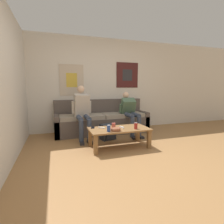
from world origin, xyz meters
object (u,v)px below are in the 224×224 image
Objects in this scene: backpack at (108,132)px; game_controller_near_left at (122,127)px; ceramic_bowl at (116,129)px; drink_can_blue at (109,128)px; person_seated_teen at (130,111)px; couch at (102,121)px; pillar_candle at (114,125)px; game_controller_near_right at (101,128)px; cell_phone at (93,128)px; person_seated_adult at (82,110)px; drink_can_red at (136,126)px; coffee_table at (119,131)px.

game_controller_near_left is (0.12, -0.55, 0.23)m from backpack.
drink_can_blue is at bearing -173.93° from ceramic_bowl.
person_seated_teen is 0.87m from backpack.
game_controller_near_left is at bearing -77.25° from backpack.
pillar_candle is at bearing -93.46° from couch.
drink_can_blue is (-0.14, -0.02, 0.03)m from ceramic_bowl.
game_controller_near_right is at bearing 126.47° from ceramic_bowl.
backpack is 3.07× the size of drink_can_blue.
pillar_candle is at bearing -16.11° from cell_phone.
cell_phone is at bearing 134.47° from ceramic_bowl.
ceramic_bowl is 0.34m from game_controller_near_right.
person_seated_adult is at bearing -145.71° from couch.
game_controller_near_left is at bearing -12.29° from game_controller_near_right.
drink_can_red is (0.38, -0.24, 0.01)m from pillar_candle.
drink_can_red is at bearing -63.90° from backpack.
couch is 1.16m from cell_phone.
couch is 2.26× the size of person_seated_teen.
coffee_table is at bearing -43.98° from pillar_candle.
ceramic_bowl is (0.47, -1.02, -0.25)m from person_seated_adult.
drink_can_blue reaches higher than pillar_candle.
couch is at bearing 34.29° from person_seated_adult.
drink_can_red is at bearing -27.08° from coffee_table.
coffee_table is 9.26× the size of game_controller_near_right.
person_seated_teen reaches higher than drink_can_red.
drink_can_blue is 0.30m from game_controller_near_right.
couch reaches higher than drink_can_red.
couch is at bearing 65.48° from cell_phone.
drink_can_blue is at bearing -106.02° from backpack.
drink_can_blue is at bearing -72.63° from person_seated_adult.
game_controller_near_right is at bearing 102.06° from drink_can_blue.
couch is at bearing 85.32° from ceramic_bowl.
cell_phone is (-0.44, -0.37, 0.22)m from backpack.
backpack is at bearing -93.50° from couch.
ceramic_bowl is at bearing -94.68° from couch.
ceramic_bowl is 0.28m from game_controller_near_left.
game_controller_near_left reaches higher than cell_phone.
coffee_table is at bearing -54.95° from person_seated_adult.
backpack is 1.95× the size of ceramic_bowl.
person_seated_teen is 1.05m from game_controller_near_left.
backpack is 3.07× the size of drink_can_red.
game_controller_near_right is (-0.28, -0.46, 0.23)m from backpack.
drink_can_red is (-0.33, -1.04, -0.15)m from person_seated_teen.
drink_can_blue is 1.00× the size of drink_can_red.
backpack is 2.58× the size of game_controller_near_left.
couch is 1.43m from ceramic_bowl.
coffee_table is at bearing -161.61° from game_controller_near_left.
coffee_table is 0.60m from backpack.
coffee_table is at bearing 33.39° from drink_can_blue.
person_seated_teen is 7.37× the size of game_controller_near_left.
couch is 16.67× the size of game_controller_near_left.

